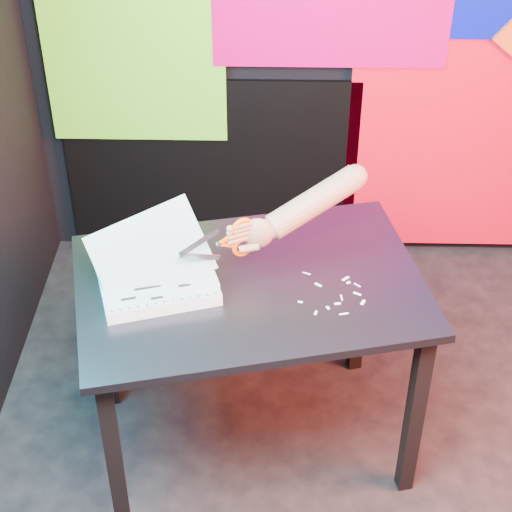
{
  "coord_description": "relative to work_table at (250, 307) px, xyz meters",
  "views": [
    {
      "loc": [
        -0.47,
        -1.82,
        2.45
      ],
      "look_at": [
        -0.52,
        0.26,
        0.87
      ],
      "focal_mm": 60.0,
      "sensor_mm": 36.0,
      "label": 1
    }
  ],
  "objects": [
    {
      "name": "backdrop",
      "position": [
        0.6,
        1.18,
        0.31
      ],
      "size": [
        2.88,
        0.05,
        2.08
      ],
      "color": "red",
      "rests_on": "ground"
    },
    {
      "name": "printout_stack",
      "position": [
        -0.29,
        -0.04,
        0.13
      ],
      "size": [
        0.44,
        0.35,
        0.27
      ],
      "rotation": [
        0.0,
        0.0,
        0.29
      ],
      "color": "white",
      "rests_on": "work_table"
    },
    {
      "name": "paper_clippings",
      "position": [
        0.27,
        -0.06,
        0.1
      ],
      "size": [
        0.21,
        0.21,
        0.0
      ],
      "color": "silver",
      "rests_on": "work_table"
    },
    {
      "name": "work_table",
      "position": [
        0.0,
        0.0,
        0.0
      ],
      "size": [
        1.23,
        0.95,
        0.75
      ],
      "rotation": [
        0.0,
        0.0,
        0.23
      ],
      "color": "black",
      "rests_on": "ground"
    },
    {
      "name": "scissors",
      "position": [
        -0.04,
        0.03,
        0.25
      ],
      "size": [
        0.23,
        0.12,
        0.14
      ],
      "rotation": [
        0.0,
        0.0,
        0.48
      ],
      "color": "#ADADAD",
      "rests_on": "printout_stack"
    },
    {
      "name": "room",
      "position": [
        0.54,
        -0.28,
        0.7
      ],
      "size": [
        3.01,
        3.01,
        2.71
      ],
      "color": "black",
      "rests_on": "ground"
    },
    {
      "name": "hand_forearm",
      "position": [
        0.17,
        0.14,
        0.3
      ],
      "size": [
        0.43,
        0.26,
        0.21
      ],
      "rotation": [
        0.0,
        0.0,
        0.48
      ],
      "color": "#8B6144",
      "rests_on": "work_table"
    }
  ]
}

